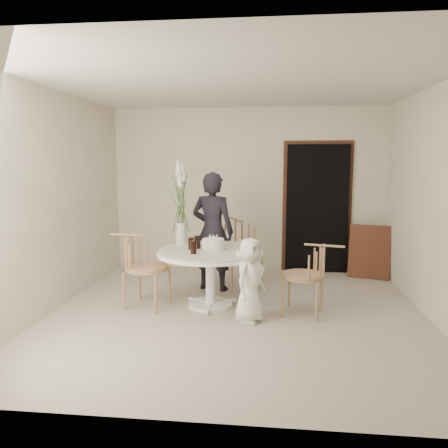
# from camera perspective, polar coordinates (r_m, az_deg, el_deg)

# --- Properties ---
(ground) EXTENTS (4.50, 4.50, 0.00)m
(ground) POSITION_cam_1_polar(r_m,az_deg,el_deg) (5.40, 1.62, -11.61)
(ground) COLOR #C0B4A4
(ground) RESTS_ON ground
(room_shell) EXTENTS (4.50, 4.50, 4.50)m
(room_shell) POSITION_cam_1_polar(r_m,az_deg,el_deg) (5.08, 1.69, 5.84)
(room_shell) COLOR silver
(room_shell) RESTS_ON ground
(doorway) EXTENTS (1.00, 0.10, 2.10)m
(doorway) POSITION_cam_1_polar(r_m,az_deg,el_deg) (7.33, 12.05, 1.93)
(doorway) COLOR black
(doorway) RESTS_ON ground
(door_trim) EXTENTS (1.12, 0.03, 2.22)m
(door_trim) POSITION_cam_1_polar(r_m,az_deg,el_deg) (7.37, 12.03, 2.43)
(door_trim) COLOR brown
(door_trim) RESTS_ON ground
(table) EXTENTS (1.33, 1.33, 0.73)m
(table) POSITION_cam_1_polar(r_m,az_deg,el_deg) (5.50, -1.79, -4.54)
(table) COLOR white
(table) RESTS_ON ground
(picture_frame) EXTENTS (0.66, 0.36, 0.84)m
(picture_frame) POSITION_cam_1_polar(r_m,az_deg,el_deg) (7.23, 18.48, -3.46)
(picture_frame) COLOR brown
(picture_frame) RESTS_ON ground
(chair_far) EXTENTS (0.69, 0.72, 0.98)m
(chair_far) POSITION_cam_1_polar(r_m,az_deg,el_deg) (6.46, 1.88, -2.43)
(chair_far) COLOR tan
(chair_far) RESTS_ON ground
(chair_right) EXTENTS (0.59, 0.56, 0.88)m
(chair_right) POSITION_cam_1_polar(r_m,az_deg,el_deg) (5.29, 11.60, -5.77)
(chair_right) COLOR tan
(chair_right) RESTS_ON ground
(chair_left) EXTENTS (0.61, 0.57, 0.93)m
(chair_left) POSITION_cam_1_polar(r_m,az_deg,el_deg) (5.62, -11.27, -4.56)
(chair_left) COLOR tan
(chair_left) RESTS_ON ground
(girl) EXTENTS (0.69, 0.52, 1.68)m
(girl) POSITION_cam_1_polar(r_m,az_deg,el_deg) (6.19, -1.49, -0.98)
(girl) COLOR black
(girl) RESTS_ON ground
(boy) EXTENTS (0.50, 0.57, 0.98)m
(boy) POSITION_cam_1_polar(r_m,az_deg,el_deg) (5.01, 3.40, -7.33)
(boy) COLOR white
(boy) RESTS_ON ground
(birthday_cake) EXTENTS (0.28, 0.28, 0.18)m
(birthday_cake) POSITION_cam_1_polar(r_m,az_deg,el_deg) (5.49, -1.43, -2.64)
(birthday_cake) COLOR white
(birthday_cake) RESTS_ON table
(cola_tumbler_a) EXTENTS (0.07, 0.07, 0.15)m
(cola_tumbler_a) POSITION_cam_1_polar(r_m,az_deg,el_deg) (5.49, -4.32, -2.55)
(cola_tumbler_a) COLOR black
(cola_tumbler_a) RESTS_ON table
(cola_tumbler_b) EXTENTS (0.08, 0.08, 0.16)m
(cola_tumbler_b) POSITION_cam_1_polar(r_m,az_deg,el_deg) (5.23, -4.00, -3.06)
(cola_tumbler_b) COLOR black
(cola_tumbler_b) RESTS_ON table
(cola_tumbler_c) EXTENTS (0.10, 0.10, 0.16)m
(cola_tumbler_c) POSITION_cam_1_polar(r_m,az_deg,el_deg) (5.55, -3.51, -2.38)
(cola_tumbler_c) COLOR black
(cola_tumbler_c) RESTS_ON table
(cola_tumbler_d) EXTENTS (0.09, 0.09, 0.16)m
(cola_tumbler_d) POSITION_cam_1_polar(r_m,az_deg,el_deg) (5.57, -3.47, -2.37)
(cola_tumbler_d) COLOR black
(cola_tumbler_d) RESTS_ON table
(plate_stack) EXTENTS (0.22, 0.22, 0.05)m
(plate_stack) POSITION_cam_1_polar(r_m,az_deg,el_deg) (5.18, 2.66, -3.78)
(plate_stack) COLOR white
(plate_stack) RESTS_ON table
(flower_vase) EXTENTS (0.16, 0.16, 1.15)m
(flower_vase) POSITION_cam_1_polar(r_m,az_deg,el_deg) (5.80, -5.66, 2.68)
(flower_vase) COLOR silver
(flower_vase) RESTS_ON table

